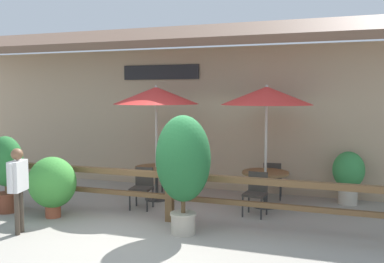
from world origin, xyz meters
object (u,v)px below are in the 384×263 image
at_px(chair_near_streetside, 142,186).
at_px(potted_plant_entrance_palm, 348,174).
at_px(patio_umbrella_near, 156,96).
at_px(potted_plant_broad_leaf, 183,162).
at_px(pedestrian, 18,179).
at_px(dining_table_middle, 265,179).
at_px(potted_plant_corner_fern, 52,183).
at_px(potted_plant_tall_tropical, 6,167).
at_px(patio_umbrella_middle, 267,96).
at_px(dining_table_near, 157,173).
at_px(chair_near_wallside, 171,173).
at_px(chair_middle_wallside, 272,178).
at_px(chair_middle_streetside, 256,191).

distance_m(chair_near_streetside, potted_plant_entrance_palm, 4.53).
relative_size(patio_umbrella_near, potted_plant_broad_leaf, 1.27).
bearing_deg(potted_plant_entrance_palm, pedestrian, -143.29).
bearing_deg(dining_table_middle, potted_plant_corner_fern, -150.09).
bearing_deg(potted_plant_broad_leaf, potted_plant_entrance_palm, 48.60).
xyz_separation_m(patio_umbrella_near, dining_table_middle, (2.47, 0.21, -1.78)).
bearing_deg(pedestrian, potted_plant_tall_tropical, 35.94).
distance_m(patio_umbrella_middle, potted_plant_entrance_palm, 2.55).
height_order(dining_table_near, chair_near_wallside, chair_near_wallside).
bearing_deg(dining_table_near, patio_umbrella_middle, 4.88).
bearing_deg(potted_plant_corner_fern, chair_middle_wallside, 37.12).
bearing_deg(dining_table_middle, potted_plant_entrance_palm, 25.77).
relative_size(potted_plant_entrance_palm, pedestrian, 0.78).
bearing_deg(chair_near_wallside, dining_table_near, 101.74).
xyz_separation_m(chair_near_streetside, chair_near_wallside, (0.01, 1.59, 0.00)).
distance_m(dining_table_near, patio_umbrella_middle, 3.06).
bearing_deg(chair_middle_streetside, potted_plant_entrance_palm, 47.99).
bearing_deg(patio_umbrella_near, potted_plant_broad_leaf, -55.22).
xyz_separation_m(chair_middle_streetside, potted_plant_corner_fern, (-3.77, -1.48, 0.20)).
xyz_separation_m(dining_table_near, chair_near_streetside, (0.02, -0.79, -0.13)).
distance_m(dining_table_middle, potted_plant_entrance_palm, 1.88).
relative_size(patio_umbrella_near, chair_near_wallside, 3.04).
height_order(dining_table_near, chair_middle_wallside, chair_middle_wallside).
relative_size(patio_umbrella_middle, chair_middle_wallside, 3.04).
distance_m(chair_near_streetside, patio_umbrella_middle, 3.26).
bearing_deg(potted_plant_entrance_palm, potted_plant_broad_leaf, -131.40).
xyz_separation_m(patio_umbrella_near, chair_near_wallside, (0.04, 0.79, -1.91)).
xyz_separation_m(chair_near_streetside, chair_middle_streetside, (2.39, 0.28, 0.00)).
bearing_deg(pedestrian, chair_middle_wallside, -57.54).
xyz_separation_m(chair_near_wallside, chair_middle_streetside, (2.38, -1.31, 0.00)).
bearing_deg(dining_table_middle, patio_umbrella_middle, 90.00).
bearing_deg(chair_near_wallside, potted_plant_broad_leaf, 130.37).
xyz_separation_m(dining_table_near, pedestrian, (-1.27, -3.02, 0.35)).
distance_m(patio_umbrella_near, chair_middle_wallside, 3.29).
height_order(patio_umbrella_middle, potted_plant_broad_leaf, patio_umbrella_middle).
bearing_deg(dining_table_near, chair_middle_streetside, -12.02).
relative_size(chair_near_streetside, potted_plant_entrance_palm, 0.74).
distance_m(dining_table_middle, potted_plant_tall_tropical, 5.44).
xyz_separation_m(chair_middle_streetside, pedestrian, (-3.68, -2.51, 0.48)).
relative_size(potted_plant_tall_tropical, pedestrian, 1.05).
relative_size(chair_middle_streetside, potted_plant_broad_leaf, 0.42).
xyz_separation_m(chair_middle_streetside, chair_middle_wallside, (0.10, 1.45, 0.00)).
relative_size(dining_table_middle, potted_plant_tall_tropical, 0.64).
xyz_separation_m(potted_plant_broad_leaf, potted_plant_tall_tropical, (-3.92, 0.08, -0.33)).
height_order(patio_umbrella_near, dining_table_near, patio_umbrella_near).
bearing_deg(dining_table_middle, potted_plant_broad_leaf, -114.46).
bearing_deg(pedestrian, dining_table_near, -36.60).
xyz_separation_m(patio_umbrella_middle, potted_plant_corner_fern, (-3.83, -2.20, -1.71)).
height_order(potted_plant_corner_fern, potted_plant_broad_leaf, potted_plant_broad_leaf).
relative_size(chair_near_streetside, dining_table_middle, 0.86).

